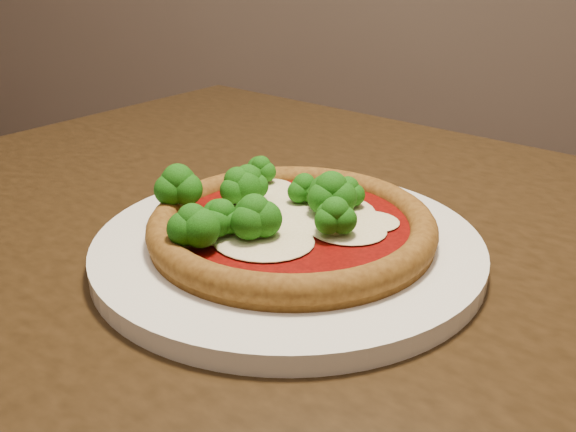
# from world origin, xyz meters

# --- Properties ---
(dining_table) EXTENTS (1.37, 1.16, 0.75)m
(dining_table) POSITION_xyz_m (0.22, 0.17, 0.65)
(dining_table) COLOR black
(dining_table) RESTS_ON floor
(plate) EXTENTS (0.35, 0.35, 0.02)m
(plate) POSITION_xyz_m (0.16, 0.11, 0.76)
(plate) COLOR white
(plate) RESTS_ON dining_table
(pizza) EXTENTS (0.26, 0.26, 0.06)m
(pizza) POSITION_xyz_m (0.16, 0.11, 0.79)
(pizza) COLOR brown
(pizza) RESTS_ON plate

